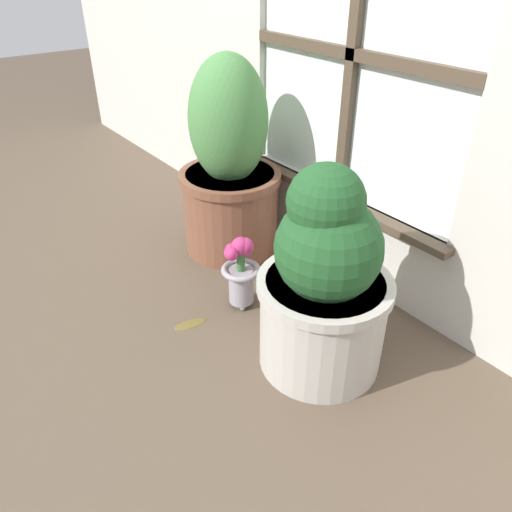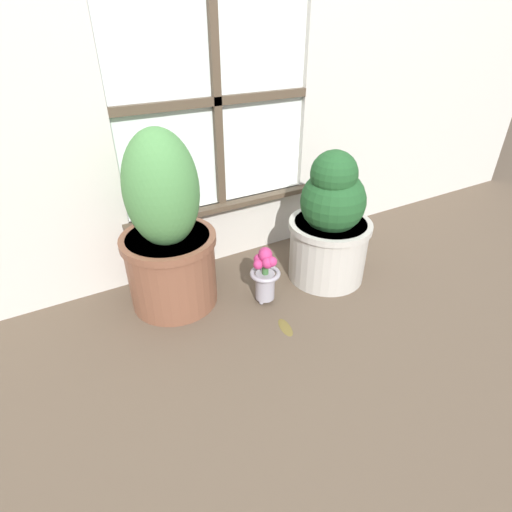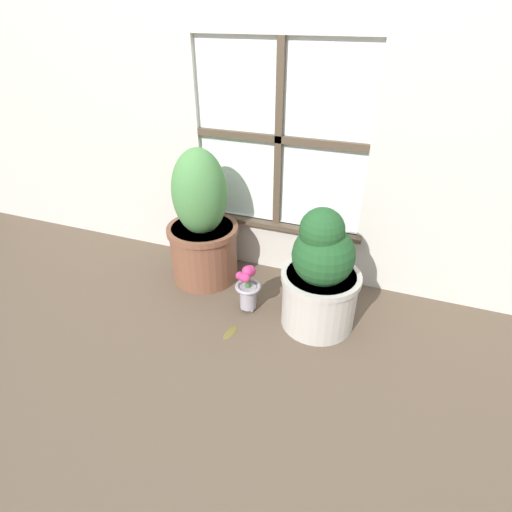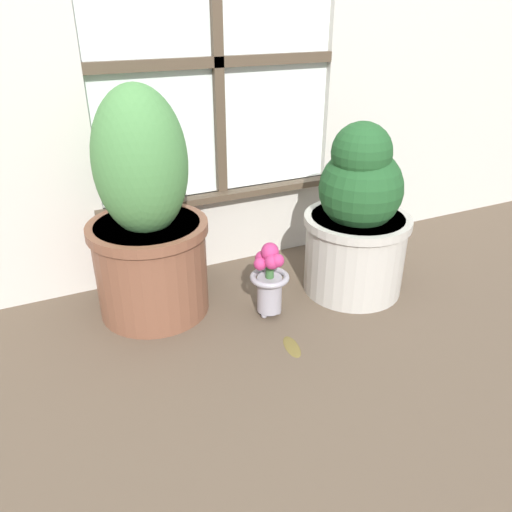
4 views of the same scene
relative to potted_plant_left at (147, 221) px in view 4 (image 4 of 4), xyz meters
The scene contains 5 objects.
ground_plane 0.62m from the potted_plant_left, 48.96° to the right, with size 10.00×10.00×0.00m, color brown.
potted_plant_left is the anchor object (origin of this frame).
potted_plant_right 0.71m from the potted_plant_left, 13.97° to the right, with size 0.37×0.37×0.61m.
flower_vase 0.43m from the potted_plant_left, 30.65° to the right, with size 0.13×0.13×0.26m.
fallen_leaf 0.60m from the potted_plant_left, 50.55° to the right, with size 0.06×0.12×0.01m.
Camera 4 is at (-0.64, -1.07, 0.95)m, focal length 35.00 mm.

